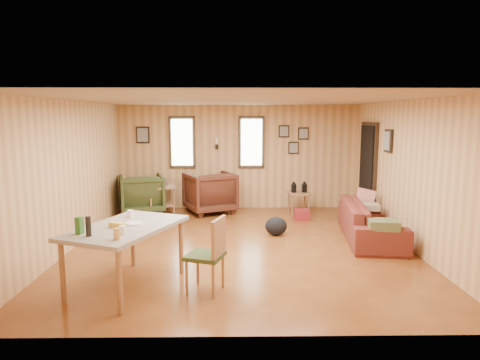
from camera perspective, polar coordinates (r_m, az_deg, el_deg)
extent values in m
cube|color=brown|center=(7.26, 0.05, -8.78)|extent=(5.50, 6.00, 0.02)
cube|color=#997C5B|center=(6.93, 0.05, 10.69)|extent=(5.50, 6.00, 0.02)
cube|color=tan|center=(9.98, -0.21, 3.07)|extent=(5.50, 0.02, 2.40)
cube|color=tan|center=(4.03, 0.69, -5.06)|extent=(5.50, 0.02, 2.40)
cube|color=tan|center=(7.48, -21.61, 0.64)|extent=(0.02, 6.00, 2.40)
cube|color=tan|center=(7.56, 21.47, 0.72)|extent=(0.02, 6.00, 2.40)
cube|color=black|center=(9.99, -7.72, 5.01)|extent=(0.60, 0.05, 1.20)
cube|color=#E0F2D1|center=(9.95, -7.75, 4.99)|extent=(0.48, 0.04, 1.06)
cube|color=black|center=(9.92, 1.53, 5.06)|extent=(0.60, 0.05, 1.20)
cube|color=#E0F2D1|center=(9.88, 1.54, 5.05)|extent=(0.48, 0.04, 1.06)
cube|color=black|center=(9.91, -3.11, 4.47)|extent=(0.07, 0.05, 0.12)
cylinder|color=silver|center=(9.84, -3.13, 5.20)|extent=(0.07, 0.07, 0.14)
cube|color=black|center=(9.39, 16.71, 1.13)|extent=(0.06, 1.00, 2.05)
cube|color=black|center=(9.37, 16.47, 1.13)|extent=(0.04, 0.82, 1.90)
cube|color=black|center=(9.97, 5.87, 6.47)|extent=(0.24, 0.04, 0.28)
cube|color=#9E998C|center=(9.94, 5.89, 6.47)|extent=(0.19, 0.02, 0.22)
cube|color=black|center=(10.03, 8.44, 6.15)|extent=(0.24, 0.04, 0.28)
cube|color=#9E998C|center=(10.00, 8.46, 6.15)|extent=(0.19, 0.02, 0.22)
cube|color=black|center=(10.02, 7.15, 4.28)|extent=(0.24, 0.04, 0.28)
cube|color=#9E998C|center=(9.99, 7.17, 4.27)|extent=(0.19, 0.02, 0.22)
cube|color=black|center=(10.13, -12.83, 5.88)|extent=(0.30, 0.04, 0.38)
cube|color=#9E998C|center=(10.10, -12.86, 5.88)|extent=(0.24, 0.02, 0.31)
cube|color=black|center=(8.29, 19.19, 4.95)|extent=(0.04, 0.34, 0.42)
cube|color=#9E998C|center=(8.28, 18.99, 4.96)|extent=(0.02, 0.27, 0.34)
imported|color=maroon|center=(7.87, 17.07, -4.45)|extent=(0.92, 2.27, 0.86)
imported|color=#482215|center=(9.57, -4.05, -1.39)|extent=(1.28, 1.25, 1.01)
imported|color=#35401D|center=(9.75, -12.98, -1.57)|extent=(1.14, 1.10, 0.95)
cube|color=#AB764C|center=(9.62, -10.55, -0.90)|extent=(0.74, 0.71, 0.04)
cube|color=#AB764C|center=(9.69, -10.48, -3.24)|extent=(0.67, 0.64, 0.03)
cylinder|color=#AB764C|center=(9.43, -11.79, -3.01)|extent=(0.06, 0.06, 0.59)
cylinder|color=#AB764C|center=(9.51, -8.80, -2.83)|extent=(0.06, 0.06, 0.59)
cylinder|color=#AB764C|center=(9.85, -12.13, -2.52)|extent=(0.06, 0.06, 0.59)
cylinder|color=#AB764C|center=(9.93, -9.27, -2.36)|extent=(0.06, 0.06, 0.59)
cube|color=brown|center=(9.59, -11.33, -0.39)|extent=(0.11, 0.06, 0.14)
cube|color=brown|center=(9.62, -9.92, -0.35)|extent=(0.10, 0.05, 0.13)
cube|color=#AB764C|center=(9.56, 7.85, -1.74)|extent=(0.50, 0.50, 0.04)
cylinder|color=#AB764C|center=(9.38, 7.01, -3.34)|extent=(0.04, 0.04, 0.46)
cylinder|color=#AB764C|center=(9.47, 9.18, -3.27)|extent=(0.04, 0.04, 0.46)
cylinder|color=#AB764C|center=(9.73, 6.51, -2.91)|extent=(0.04, 0.04, 0.46)
cylinder|color=#AB764C|center=(9.82, 8.60, -2.84)|extent=(0.04, 0.04, 0.46)
cube|color=black|center=(9.51, 7.17, -1.16)|extent=(0.11, 0.11, 0.17)
cone|color=black|center=(9.49, 7.18, -0.39)|extent=(0.15, 0.15, 0.09)
cube|color=black|center=(9.57, 8.56, -1.13)|extent=(0.11, 0.11, 0.17)
cone|color=black|center=(9.55, 8.58, -0.37)|extent=(0.15, 0.15, 0.09)
cube|color=maroon|center=(9.03, 8.23, -4.59)|extent=(0.32, 0.23, 0.23)
ellipsoid|color=black|center=(7.82, 4.84, -6.16)|extent=(0.47, 0.41, 0.34)
cube|color=#515630|center=(6.98, 18.56, -5.65)|extent=(0.50, 0.42, 0.15)
cube|color=red|center=(8.57, 16.36, -2.32)|extent=(0.41, 0.16, 0.40)
cube|color=tan|center=(8.32, 16.77, -3.43)|extent=(0.42, 0.34, 0.11)
cube|color=gray|center=(5.54, -14.99, -6.18)|extent=(1.46, 1.80, 0.05)
cylinder|color=#AB764C|center=(5.41, -22.60, -11.29)|extent=(0.08, 0.08, 0.75)
cylinder|color=#AB764C|center=(4.92, -15.78, -12.94)|extent=(0.08, 0.08, 0.75)
cylinder|color=#AB764C|center=(6.39, -14.12, -7.84)|extent=(0.08, 0.08, 0.75)
cylinder|color=#AB764C|center=(5.98, -7.86, -8.80)|extent=(0.08, 0.08, 0.75)
cylinder|color=white|center=(5.17, -15.39, -6.41)|extent=(0.11, 0.11, 0.09)
cylinder|color=white|center=(5.98, -14.42, -4.36)|extent=(0.11, 0.11, 0.09)
cube|color=#2C6223|center=(5.30, -20.62, -5.70)|extent=(0.09, 0.09, 0.20)
cylinder|color=black|center=(5.16, -19.56, -5.85)|extent=(0.08, 0.08, 0.23)
cylinder|color=tan|center=(4.96, -16.07, -6.89)|extent=(0.10, 0.10, 0.12)
cylinder|color=white|center=(5.58, -13.93, -5.64)|extent=(0.27, 0.27, 0.02)
cube|color=gold|center=(5.47, -16.10, -5.78)|extent=(0.20, 0.15, 0.06)
cube|color=#35401D|center=(5.33, -4.69, -10.05)|extent=(0.53, 0.53, 0.05)
cube|color=#AB764C|center=(5.19, -2.86, -7.63)|extent=(0.17, 0.39, 0.46)
cylinder|color=#AB764C|center=(5.32, -7.12, -12.75)|extent=(0.05, 0.05, 0.44)
cylinder|color=#AB764C|center=(5.20, -3.60, -13.24)|extent=(0.05, 0.05, 0.44)
cylinder|color=#AB764C|center=(5.62, -5.64, -11.58)|extent=(0.05, 0.05, 0.44)
cylinder|color=#AB764C|center=(5.50, -2.29, -11.99)|extent=(0.05, 0.05, 0.44)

